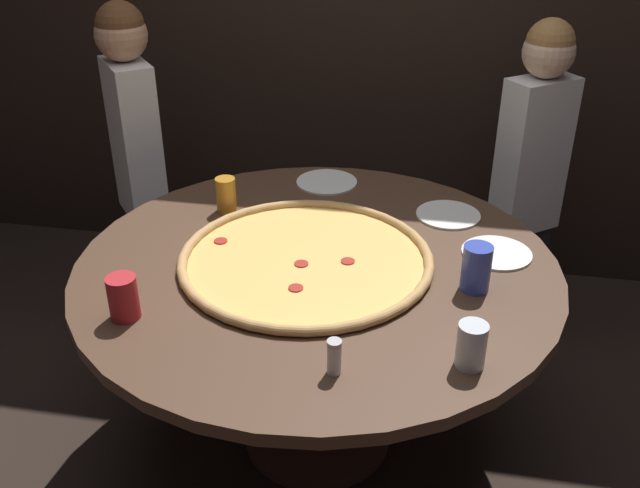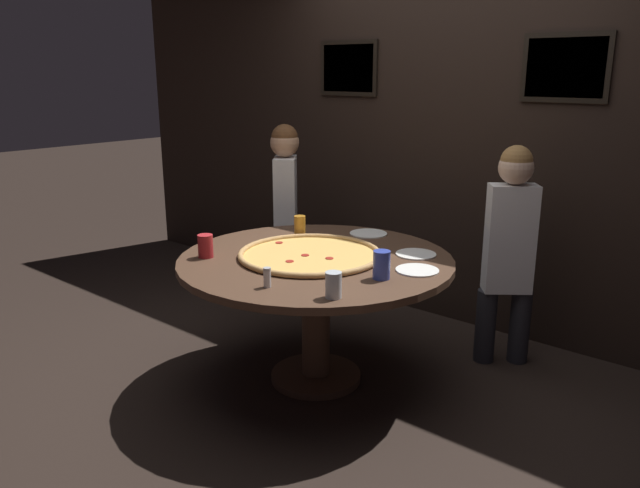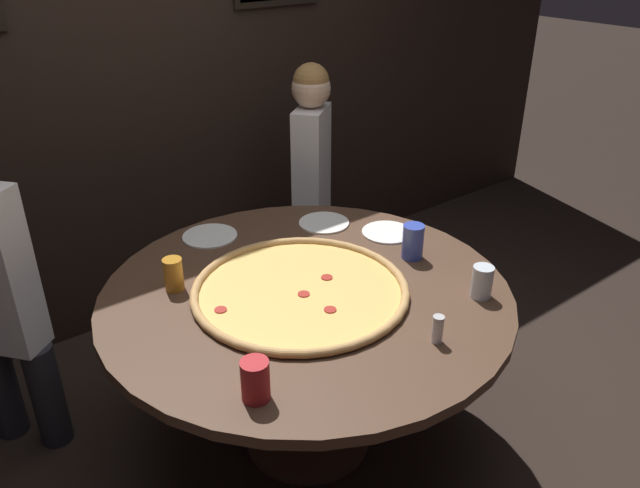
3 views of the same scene
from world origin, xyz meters
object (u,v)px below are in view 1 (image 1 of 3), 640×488
(drink_cup_far_left, at_px, (471,345))
(white_plate_near_front, at_px, (448,215))
(drink_cup_near_right, at_px, (123,298))
(white_plate_right_side, at_px, (497,253))
(dining_table, at_px, (317,299))
(giant_pizza, at_px, (306,259))
(white_plate_far_back, at_px, (327,182))
(drink_cup_front_edge, at_px, (226,195))
(drink_cup_beside_pizza, at_px, (476,268))
(diner_side_left, at_px, (531,162))
(condiment_shaker, at_px, (334,357))
(diner_far_right, at_px, (136,147))

(drink_cup_far_left, relative_size, white_plate_near_front, 0.54)
(drink_cup_near_right, bearing_deg, white_plate_right_side, 27.85)
(dining_table, relative_size, drink_cup_far_left, 12.51)
(giant_pizza, bearing_deg, white_plate_far_back, 93.69)
(giant_pizza, xyz_separation_m, drink_cup_front_edge, (-0.35, 0.31, 0.05))
(drink_cup_beside_pizza, relative_size, drink_cup_far_left, 1.17)
(white_plate_far_back, relative_size, diner_side_left, 0.18)
(white_plate_far_back, height_order, condiment_shaker, condiment_shaker)
(white_plate_right_side, bearing_deg, white_plate_far_back, 144.80)
(drink_cup_front_edge, bearing_deg, white_plate_right_side, -8.70)
(white_plate_right_side, height_order, white_plate_near_front, same)
(giant_pizza, bearing_deg, white_plate_near_front, 43.40)
(drink_cup_near_right, height_order, diner_side_left, diner_side_left)
(drink_cup_near_right, xyz_separation_m, condiment_shaker, (0.61, -0.13, -0.01))
(white_plate_right_side, bearing_deg, dining_table, -164.61)
(drink_cup_beside_pizza, bearing_deg, white_plate_near_front, 100.54)
(drink_cup_front_edge, xyz_separation_m, condiment_shaker, (0.52, -0.82, -0.01))
(white_plate_near_front, bearing_deg, diner_far_right, 165.81)
(giant_pizza, height_order, drink_cup_near_right, drink_cup_near_right)
(giant_pizza, xyz_separation_m, white_plate_far_back, (-0.04, 0.61, -0.01))
(diner_side_left, height_order, diner_far_right, diner_far_right)
(drink_cup_near_right, bearing_deg, drink_cup_front_edge, 83.08)
(drink_cup_far_left, xyz_separation_m, condiment_shaker, (-0.33, -0.09, -0.01))
(white_plate_right_side, bearing_deg, drink_cup_near_right, -152.15)
(dining_table, distance_m, white_plate_right_side, 0.59)
(condiment_shaker, bearing_deg, white_plate_right_side, 58.26)
(diner_side_left, relative_size, diner_far_right, 0.97)
(dining_table, height_order, drink_cup_near_right, drink_cup_near_right)
(drink_cup_beside_pizza, relative_size, white_plate_near_front, 0.63)
(diner_side_left, bearing_deg, diner_far_right, -31.59)
(dining_table, bearing_deg, white_plate_far_back, 96.97)
(white_plate_near_front, distance_m, condiment_shaker, 0.95)
(drink_cup_front_edge, height_order, diner_far_right, diner_far_right)
(giant_pizza, distance_m, drink_cup_front_edge, 0.47)
(drink_cup_front_edge, bearing_deg, giant_pizza, -41.22)
(white_plate_right_side, xyz_separation_m, white_plate_near_front, (-0.16, 0.25, 0.00))
(drink_cup_near_right, height_order, drink_cup_far_left, drink_cup_near_right)
(drink_cup_far_left, bearing_deg, diner_far_right, 140.00)
(white_plate_far_back, bearing_deg, drink_cup_front_edge, -135.98)
(drink_cup_front_edge, relative_size, drink_cup_near_right, 0.98)
(white_plate_far_back, bearing_deg, white_plate_near_front, -22.93)
(drink_cup_near_right, bearing_deg, giant_pizza, 41.14)
(drink_cup_near_right, bearing_deg, drink_cup_beside_pizza, 18.62)
(white_plate_right_side, distance_m, diner_side_left, 0.78)
(white_plate_right_side, bearing_deg, white_plate_near_front, 123.00)
(drink_cup_near_right, distance_m, condiment_shaker, 0.62)
(dining_table, xyz_separation_m, drink_cup_front_edge, (-0.38, 0.30, 0.20))
(white_plate_near_front, relative_size, condiment_shaker, 2.33)
(giant_pizza, xyz_separation_m, drink_cup_far_left, (0.50, -0.42, 0.05))
(giant_pizza, relative_size, drink_cup_near_right, 6.26)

